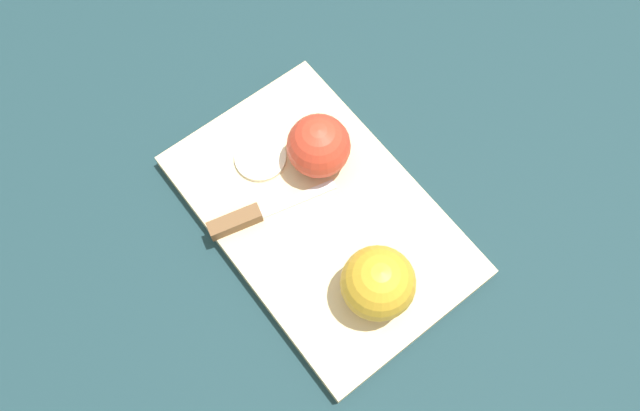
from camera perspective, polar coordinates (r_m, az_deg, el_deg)
ground_plane at (r=0.75m, az=-0.00°, el=-1.21°), size 4.00×4.00×0.00m
cutting_board at (r=0.74m, az=-0.00°, el=-0.91°), size 0.39×0.28×0.02m
apple_half_left at (r=0.66m, az=5.32°, el=-7.07°), size 0.08×0.08×0.08m
apple_half_right at (r=0.72m, az=-0.11°, el=5.44°), size 0.08×0.08×0.08m
knife at (r=0.72m, az=-6.97°, el=-1.19°), size 0.07×0.15×0.02m
apple_slice at (r=0.76m, az=-5.69°, el=4.16°), size 0.06×0.06×0.01m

